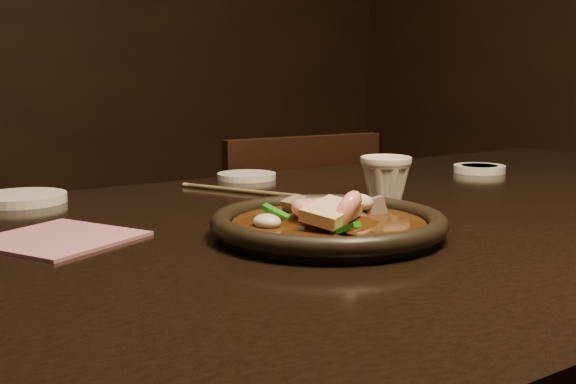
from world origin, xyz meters
TOP-DOWN VIEW (x-y plane):
  - table at (0.00, 0.00)m, footprint 1.60×0.90m
  - chair at (0.13, 0.60)m, footprint 0.42×0.42m
  - plate at (-0.25, -0.06)m, footprint 0.28×0.28m
  - stirfry at (-0.25, -0.06)m, footprint 0.19×0.17m
  - soy_dish at (0.34, 0.21)m, footprint 0.10×0.10m
  - saucer_left at (-0.48, 0.38)m, footprint 0.13×0.13m
  - saucer_right at (-0.08, 0.40)m, footprint 0.11×0.11m
  - tea_cup at (-0.05, 0.06)m, footprint 0.09×0.09m
  - chopsticks at (-0.16, 0.27)m, footprint 0.11×0.23m
  - napkin at (-0.51, 0.11)m, footprint 0.21×0.21m

SIDE VIEW (x-z plane):
  - chair at x=0.13m, z-range 0.04..0.85m
  - table at x=0.00m, z-range 0.30..1.05m
  - napkin at x=-0.51m, z-range 0.75..0.75m
  - chopsticks at x=-0.16m, z-range 0.75..0.76m
  - saucer_right at x=-0.08m, z-range 0.75..0.76m
  - saucer_left at x=-0.48m, z-range 0.75..0.76m
  - soy_dish at x=0.34m, z-range 0.75..0.76m
  - plate at x=-0.25m, z-range 0.75..0.78m
  - stirfry at x=-0.25m, z-range 0.74..0.80m
  - tea_cup at x=-0.05m, z-range 0.75..0.83m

